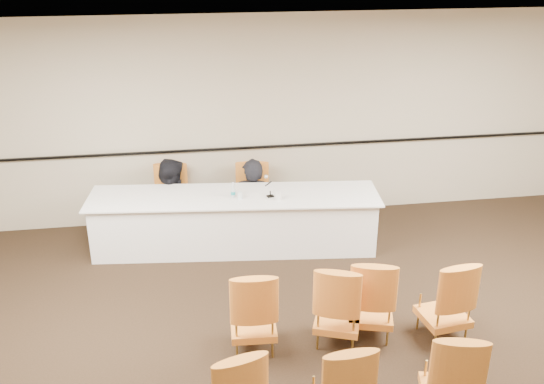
{
  "coord_description": "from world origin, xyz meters",
  "views": [
    {
      "loc": [
        -1.31,
        -4.36,
        3.98
      ],
      "look_at": [
        -0.22,
        2.6,
        0.96
      ],
      "focal_mm": 40.0,
      "sensor_mm": 36.0,
      "label": 1
    }
  ],
  "objects": [
    {
      "name": "panelist_main",
      "position": [
        -0.35,
        3.54,
        0.25
      ],
      "size": [
        0.68,
        0.52,
        1.66
      ],
      "primitive_type": "imported",
      "rotation": [
        0.0,
        0.0,
        2.92
      ],
      "color": "black",
      "rests_on": "ground"
    },
    {
      "name": "coffee_cup",
      "position": [
        -0.1,
        2.77,
        0.83
      ],
      "size": [
        0.09,
        0.09,
        0.12
      ],
      "primitive_type": "cylinder",
      "rotation": [
        0.0,
        0.0,
        0.24
      ],
      "color": "white",
      "rests_on": "panel_table"
    },
    {
      "name": "aud_chair_back_right",
      "position": [
        0.88,
        -0.45,
        0.47
      ],
      "size": [
        0.61,
        0.61,
        0.95
      ],
      "primitive_type": null,
      "rotation": [
        0.0,
        0.0,
        -0.24
      ],
      "color": "orange",
      "rests_on": "ground"
    },
    {
      "name": "wall_back",
      "position": [
        0.0,
        4.0,
        1.5
      ],
      "size": [
        10.0,
        0.04,
        3.0
      ],
      "primitive_type": "cube",
      "color": "#BEB495",
      "rests_on": "ground"
    },
    {
      "name": "aud_chair_extra",
      "position": [
        0.56,
        0.81,
        0.47
      ],
      "size": [
        0.61,
        0.61,
        0.95
      ],
      "primitive_type": null,
      "rotation": [
        0.0,
        0.0,
        -0.27
      ],
      "color": "orange",
      "rests_on": "ground"
    },
    {
      "name": "microphone",
      "position": [
        -0.2,
        2.87,
        0.91
      ],
      "size": [
        0.14,
        0.21,
        0.27
      ],
      "primitive_type": null,
      "rotation": [
        0.0,
        0.0,
        0.25
      ],
      "color": "black",
      "rests_on": "panel_table"
    },
    {
      "name": "papers",
      "position": [
        -0.16,
        2.95,
        0.78
      ],
      "size": [
        0.34,
        0.29,
        0.0
      ],
      "primitive_type": "cube",
      "rotation": [
        0.0,
        0.0,
        0.25
      ],
      "color": "white",
      "rests_on": "panel_table"
    },
    {
      "name": "drinking_glass",
      "position": [
        -0.6,
        2.87,
        0.82
      ],
      "size": [
        0.09,
        0.09,
        0.1
      ],
      "primitive_type": "cylinder",
      "rotation": [
        0.0,
        0.0,
        -0.53
      ],
      "color": "white",
      "rests_on": "panel_table"
    },
    {
      "name": "aud_chair_front_right",
      "position": [
        1.31,
        0.66,
        0.47
      ],
      "size": [
        0.56,
        0.56,
        0.95
      ],
      "primitive_type": null,
      "rotation": [
        0.0,
        0.0,
        0.13
      ],
      "color": "orange",
      "rests_on": "ground"
    },
    {
      "name": "ceiling",
      "position": [
        0.0,
        0.0,
        3.0
      ],
      "size": [
        10.0,
        10.0,
        0.0
      ],
      "primitive_type": "plane",
      "rotation": [
        3.14,
        0.0,
        0.0
      ],
      "color": "silver",
      "rests_on": "ground"
    },
    {
      "name": "aud_chair_front_left",
      "position": [
        -0.7,
        0.78,
        0.47
      ],
      "size": [
        0.53,
        0.53,
        0.95
      ],
      "primitive_type": null,
      "rotation": [
        0.0,
        0.0,
        -0.06
      ],
      "color": "orange",
      "rests_on": "ground"
    },
    {
      "name": "aud_chair_front_mid",
      "position": [
        0.19,
        0.75,
        0.47
      ],
      "size": [
        0.64,
        0.64,
        0.95
      ],
      "primitive_type": null,
      "rotation": [
        0.0,
        0.0,
        -0.36
      ],
      "color": "orange",
      "rests_on": "ground"
    },
    {
      "name": "wall_rail",
      "position": [
        0.0,
        3.96,
        1.1
      ],
      "size": [
        9.8,
        0.04,
        0.03
      ],
      "primitive_type": "cube",
      "color": "black",
      "rests_on": "wall_back"
    },
    {
      "name": "panelist_second",
      "position": [
        -1.52,
        3.66,
        0.27
      ],
      "size": [
        1.0,
        0.91,
        1.66
      ],
      "primitive_type": "imported",
      "rotation": [
        0.0,
        0.0,
        2.7
      ],
      "color": "black",
      "rests_on": "ground"
    },
    {
      "name": "water_bottle",
      "position": [
        -0.68,
        2.95,
        0.88
      ],
      "size": [
        0.07,
        0.07,
        0.21
      ],
      "primitive_type": null,
      "rotation": [
        0.0,
        0.0,
        0.1
      ],
      "color": "teal",
      "rests_on": "panel_table"
    },
    {
      "name": "panel_table",
      "position": [
        -0.66,
        3.0,
        0.39
      ],
      "size": [
        3.93,
        1.3,
        0.77
      ],
      "primitive_type": null,
      "rotation": [
        0.0,
        0.0,
        -0.11
      ],
      "color": "white",
      "rests_on": "ground"
    },
    {
      "name": "panelist_main_chair",
      "position": [
        -0.35,
        3.54,
        0.47
      ],
      "size": [
        0.55,
        0.55,
        0.95
      ],
      "primitive_type": null,
      "rotation": [
        0.0,
        0.0,
        -0.11
      ],
      "color": "orange",
      "rests_on": "ground"
    },
    {
      "name": "panelist_second_chair",
      "position": [
        -1.52,
        3.66,
        0.47
      ],
      "size": [
        0.55,
        0.55,
        0.95
      ],
      "primitive_type": null,
      "rotation": [
        0.0,
        0.0,
        -0.11
      ],
      "color": "orange",
      "rests_on": "ground"
    }
  ]
}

